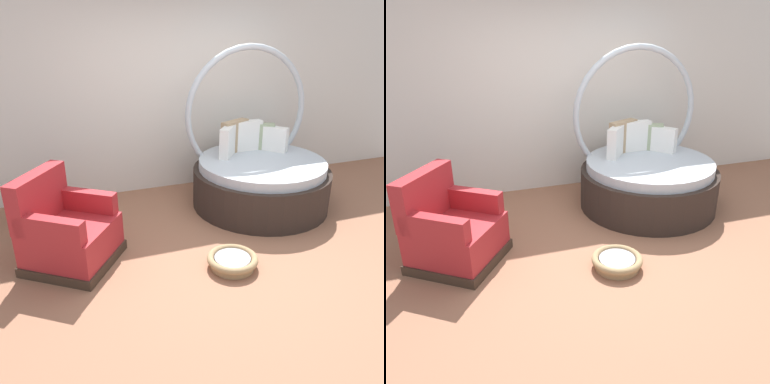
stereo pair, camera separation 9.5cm
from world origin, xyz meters
TOP-DOWN VIEW (x-y plane):
  - ground_plane at (0.00, 0.00)m, footprint 8.00×8.00m
  - back_wall at (0.00, 2.10)m, footprint 8.00×0.12m
  - round_daybed at (0.86, 1.10)m, footprint 1.76×1.76m
  - red_armchair at (-1.61, 0.45)m, footprint 1.11×1.11m
  - pet_basket at (-0.10, -0.20)m, footprint 0.51×0.51m
  - side_table at (-1.99, 1.46)m, footprint 0.44×0.44m

SIDE VIEW (x-z plane):
  - ground_plane at x=0.00m, z-range -0.02..0.00m
  - pet_basket at x=-0.10m, z-range 0.01..0.14m
  - red_armchair at x=-1.61m, z-range -0.14..0.80m
  - round_daybed at x=0.86m, z-range -0.58..1.41m
  - side_table at x=-1.99m, z-range 0.17..0.69m
  - back_wall at x=0.00m, z-range 0.00..2.66m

